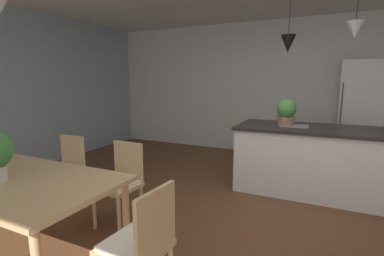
{
  "coord_description": "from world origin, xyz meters",
  "views": [
    {
      "loc": [
        0.56,
        -2.72,
        1.52
      ],
      "look_at": [
        -0.65,
        -0.16,
        1.04
      ],
      "focal_mm": 26.37,
      "sensor_mm": 36.0,
      "label": 1
    }
  ],
  "objects_px": {
    "chair_far_right": "(121,181)",
    "refrigerator": "(358,115)",
    "chair_far_left": "(65,170)",
    "potted_plant_on_island": "(286,112)",
    "dining_table": "(12,184)",
    "kitchen_island": "(311,159)",
    "chair_kitchen_end": "(141,244)"
  },
  "relations": [
    {
      "from": "chair_far_right",
      "to": "potted_plant_on_island",
      "type": "bearing_deg",
      "value": 52.15
    },
    {
      "from": "chair_far_right",
      "to": "chair_kitchen_end",
      "type": "xyz_separation_m",
      "value": [
        0.87,
        -0.86,
        0.0
      ]
    },
    {
      "from": "dining_table",
      "to": "chair_kitchen_end",
      "type": "height_order",
      "value": "chair_kitchen_end"
    },
    {
      "from": "dining_table",
      "to": "chair_far_right",
      "type": "bearing_deg",
      "value": 64.13
    },
    {
      "from": "refrigerator",
      "to": "chair_far_right",
      "type": "bearing_deg",
      "value": -125.9
    },
    {
      "from": "chair_far_left",
      "to": "kitchen_island",
      "type": "bearing_deg",
      "value": 34.94
    },
    {
      "from": "dining_table",
      "to": "refrigerator",
      "type": "xyz_separation_m",
      "value": [
        2.83,
        4.2,
        0.26
      ]
    },
    {
      "from": "dining_table",
      "to": "chair_kitchen_end",
      "type": "bearing_deg",
      "value": -0.17
    },
    {
      "from": "refrigerator",
      "to": "potted_plant_on_island",
      "type": "distance_m",
      "value": 1.83
    },
    {
      "from": "kitchen_island",
      "to": "refrigerator",
      "type": "relative_size",
      "value": 1.07
    },
    {
      "from": "chair_far_right",
      "to": "refrigerator",
      "type": "relative_size",
      "value": 0.47
    },
    {
      "from": "chair_far_left",
      "to": "chair_far_right",
      "type": "distance_m",
      "value": 0.83
    },
    {
      "from": "dining_table",
      "to": "chair_far_right",
      "type": "xyz_separation_m",
      "value": [
        0.42,
        0.86,
        -0.19
      ]
    },
    {
      "from": "chair_kitchen_end",
      "to": "kitchen_island",
      "type": "distance_m",
      "value": 2.83
    },
    {
      "from": "chair_far_left",
      "to": "potted_plant_on_island",
      "type": "distance_m",
      "value": 2.95
    },
    {
      "from": "kitchen_island",
      "to": "dining_table",
      "type": "bearing_deg",
      "value": -129.26
    },
    {
      "from": "refrigerator",
      "to": "potted_plant_on_island",
      "type": "xyz_separation_m",
      "value": [
        -1.0,
        -1.52,
        0.17
      ]
    },
    {
      "from": "dining_table",
      "to": "chair_far_left",
      "type": "xyz_separation_m",
      "value": [
        -0.41,
        0.86,
        -0.19
      ]
    },
    {
      "from": "chair_far_left",
      "to": "kitchen_island",
      "type": "distance_m",
      "value": 3.17
    },
    {
      "from": "chair_far_left",
      "to": "chair_kitchen_end",
      "type": "xyz_separation_m",
      "value": [
        1.7,
        -0.86,
        0.0
      ]
    },
    {
      "from": "chair_far_left",
      "to": "chair_far_right",
      "type": "height_order",
      "value": "same"
    },
    {
      "from": "chair_far_right",
      "to": "potted_plant_on_island",
      "type": "distance_m",
      "value": 2.38
    },
    {
      "from": "chair_far_left",
      "to": "dining_table",
      "type": "bearing_deg",
      "value": -64.42
    },
    {
      "from": "kitchen_island",
      "to": "chair_far_right",
      "type": "bearing_deg",
      "value": -134.27
    },
    {
      "from": "kitchen_island",
      "to": "potted_plant_on_island",
      "type": "xyz_separation_m",
      "value": [
        -0.36,
        0.0,
        0.63
      ]
    },
    {
      "from": "chair_far_left",
      "to": "refrigerator",
      "type": "height_order",
      "value": "refrigerator"
    },
    {
      "from": "chair_far_left",
      "to": "potted_plant_on_island",
      "type": "height_order",
      "value": "potted_plant_on_island"
    },
    {
      "from": "chair_far_left",
      "to": "chair_far_right",
      "type": "xyz_separation_m",
      "value": [
        0.83,
        -0.0,
        0.0
      ]
    },
    {
      "from": "kitchen_island",
      "to": "refrigerator",
      "type": "height_order",
      "value": "refrigerator"
    },
    {
      "from": "refrigerator",
      "to": "potted_plant_on_island",
      "type": "bearing_deg",
      "value": -123.44
    },
    {
      "from": "chair_far_left",
      "to": "refrigerator",
      "type": "bearing_deg",
      "value": 45.81
    },
    {
      "from": "dining_table",
      "to": "kitchen_island",
      "type": "height_order",
      "value": "kitchen_island"
    }
  ]
}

